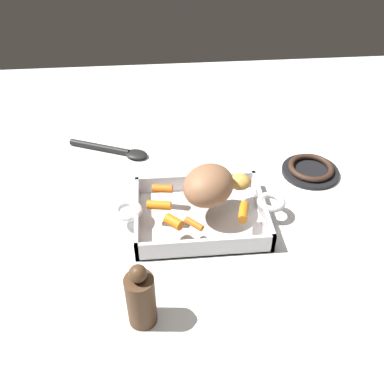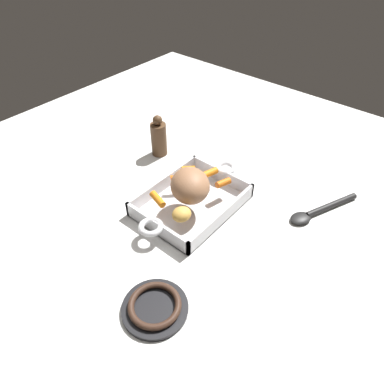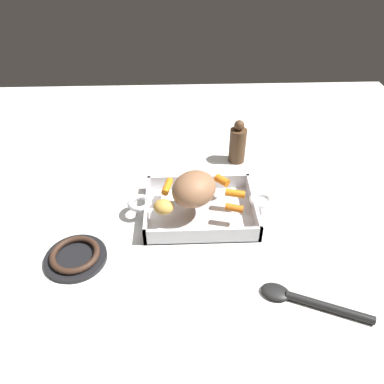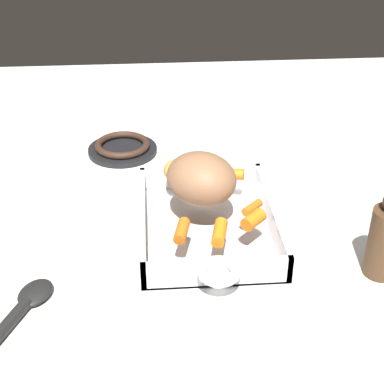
{
  "view_description": "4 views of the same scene",
  "coord_description": "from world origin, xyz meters",
  "px_view_note": "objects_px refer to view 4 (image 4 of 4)",
  "views": [
    {
      "loc": [
        -0.09,
        -0.76,
        0.73
      ],
      "look_at": [
        -0.02,
        0.01,
        0.08
      ],
      "focal_mm": 40.78,
      "sensor_mm": 36.0,
      "label": 1
    },
    {
      "loc": [
        0.6,
        0.51,
        0.74
      ],
      "look_at": [
        0.02,
        0.02,
        0.08
      ],
      "focal_mm": 33.31,
      "sensor_mm": 36.0,
      "label": 2
    },
    {
      "loc": [
        0.05,
        0.79,
        0.72
      ],
      "look_at": [
        0.02,
        -0.01,
        0.08
      ],
      "focal_mm": 34.76,
      "sensor_mm": 36.0,
      "label": 3
    },
    {
      "loc": [
        -0.86,
        0.09,
        0.61
      ],
      "look_at": [
        -0.0,
        0.03,
        0.08
      ],
      "focal_mm": 54.92,
      "sensor_mm": 36.0,
      "label": 4
    }
  ],
  "objects_px": {
    "baby_carrot_short": "(252,208)",
    "stove_burner_rear": "(122,148)",
    "baby_carrot_long": "(253,220)",
    "pork_roast": "(201,179)",
    "baby_carrot_southeast": "(220,233)",
    "potato_corner": "(176,170)",
    "serving_spoon": "(11,321)",
    "roasting_dish": "(208,223)",
    "baby_carrot_center_right": "(182,231)",
    "baby_carrot_southwest": "(229,174)"
  },
  "relations": [
    {
      "from": "baby_carrot_short",
      "to": "stove_burner_rear",
      "type": "bearing_deg",
      "value": 34.38
    },
    {
      "from": "baby_carrot_long",
      "to": "pork_roast",
      "type": "bearing_deg",
      "value": 42.86
    },
    {
      "from": "baby_carrot_southeast",
      "to": "potato_corner",
      "type": "relative_size",
      "value": 1.02
    },
    {
      "from": "baby_carrot_short",
      "to": "stove_burner_rear",
      "type": "xyz_separation_m",
      "value": [
        0.34,
        0.23,
        -0.05
      ]
    },
    {
      "from": "pork_roast",
      "to": "stove_burner_rear",
      "type": "xyz_separation_m",
      "value": [
        0.3,
        0.15,
        -0.09
      ]
    },
    {
      "from": "stove_burner_rear",
      "to": "serving_spoon",
      "type": "xyz_separation_m",
      "value": [
        -0.54,
        0.15,
        -0.0
      ]
    },
    {
      "from": "roasting_dish",
      "to": "baby_carrot_center_right",
      "type": "bearing_deg",
      "value": 149.41
    },
    {
      "from": "baby_carrot_long",
      "to": "baby_carrot_southeast",
      "type": "bearing_deg",
      "value": 116.97
    },
    {
      "from": "baby_carrot_center_right",
      "to": "roasting_dish",
      "type": "bearing_deg",
      "value": -30.59
    },
    {
      "from": "stove_burner_rear",
      "to": "serving_spoon",
      "type": "distance_m",
      "value": 0.56
    },
    {
      "from": "baby_carrot_long",
      "to": "roasting_dish",
      "type": "bearing_deg",
      "value": 46.18
    },
    {
      "from": "baby_carrot_southeast",
      "to": "stove_burner_rear",
      "type": "height_order",
      "value": "baby_carrot_southeast"
    },
    {
      "from": "roasting_dish",
      "to": "serving_spoon",
      "type": "height_order",
      "value": "roasting_dish"
    },
    {
      "from": "potato_corner",
      "to": "pork_roast",
      "type": "bearing_deg",
      "value": -154.21
    },
    {
      "from": "potato_corner",
      "to": "serving_spoon",
      "type": "distance_m",
      "value": 0.41
    },
    {
      "from": "serving_spoon",
      "to": "baby_carrot_southeast",
      "type": "bearing_deg",
      "value": -46.29
    },
    {
      "from": "baby_carrot_long",
      "to": "baby_carrot_short",
      "type": "distance_m",
      "value": 0.04
    },
    {
      "from": "baby_carrot_southeast",
      "to": "baby_carrot_southwest",
      "type": "distance_m",
      "value": 0.19
    },
    {
      "from": "roasting_dish",
      "to": "baby_carrot_southeast",
      "type": "distance_m",
      "value": 0.11
    },
    {
      "from": "baby_carrot_short",
      "to": "baby_carrot_center_right",
      "type": "bearing_deg",
      "value": 117.25
    },
    {
      "from": "baby_carrot_center_right",
      "to": "baby_carrot_short",
      "type": "xyz_separation_m",
      "value": [
        0.06,
        -0.13,
        -0.0
      ]
    },
    {
      "from": "potato_corner",
      "to": "baby_carrot_southeast",
      "type": "bearing_deg",
      "value": -163.4
    },
    {
      "from": "pork_roast",
      "to": "baby_carrot_southwest",
      "type": "height_order",
      "value": "pork_roast"
    },
    {
      "from": "pork_roast",
      "to": "baby_carrot_center_right",
      "type": "bearing_deg",
      "value": 158.86
    },
    {
      "from": "baby_carrot_southeast",
      "to": "pork_roast",
      "type": "bearing_deg",
      "value": 9.48
    },
    {
      "from": "roasting_dish",
      "to": "stove_burner_rear",
      "type": "bearing_deg",
      "value": 26.52
    },
    {
      "from": "roasting_dish",
      "to": "baby_carrot_long",
      "type": "distance_m",
      "value": 0.11
    },
    {
      "from": "baby_carrot_center_right",
      "to": "potato_corner",
      "type": "bearing_deg",
      "value": -0.35
    },
    {
      "from": "baby_carrot_long",
      "to": "serving_spoon",
      "type": "distance_m",
      "value": 0.41
    },
    {
      "from": "baby_carrot_center_right",
      "to": "baby_carrot_southwest",
      "type": "height_order",
      "value": "same"
    },
    {
      "from": "roasting_dish",
      "to": "potato_corner",
      "type": "relative_size",
      "value": 7.58
    },
    {
      "from": "serving_spoon",
      "to": "pork_roast",
      "type": "bearing_deg",
      "value": -28.63
    },
    {
      "from": "baby_carrot_short",
      "to": "baby_carrot_southwest",
      "type": "height_order",
      "value": "baby_carrot_southwest"
    },
    {
      "from": "potato_corner",
      "to": "baby_carrot_long",
      "type": "bearing_deg",
      "value": -144.62
    },
    {
      "from": "potato_corner",
      "to": "baby_carrot_center_right",
      "type": "bearing_deg",
      "value": 179.65
    },
    {
      "from": "baby_carrot_center_right",
      "to": "baby_carrot_short",
      "type": "bearing_deg",
      "value": -62.75
    },
    {
      "from": "baby_carrot_center_right",
      "to": "baby_carrot_southwest",
      "type": "bearing_deg",
      "value": -28.96
    },
    {
      "from": "baby_carrot_center_right",
      "to": "baby_carrot_southeast",
      "type": "relative_size",
      "value": 0.87
    },
    {
      "from": "roasting_dish",
      "to": "serving_spoon",
      "type": "xyz_separation_m",
      "value": [
        -0.22,
        0.31,
        -0.01
      ]
    },
    {
      "from": "baby_carrot_southeast",
      "to": "serving_spoon",
      "type": "bearing_deg",
      "value": 110.85
    },
    {
      "from": "baby_carrot_center_right",
      "to": "stove_burner_rear",
      "type": "bearing_deg",
      "value": 14.99
    },
    {
      "from": "baby_carrot_center_right",
      "to": "stove_burner_rear",
      "type": "distance_m",
      "value": 0.42
    },
    {
      "from": "potato_corner",
      "to": "stove_burner_rear",
      "type": "height_order",
      "value": "potato_corner"
    },
    {
      "from": "baby_carrot_center_right",
      "to": "potato_corner",
      "type": "relative_size",
      "value": 0.89
    },
    {
      "from": "baby_carrot_long",
      "to": "baby_carrot_center_right",
      "type": "bearing_deg",
      "value": 99.55
    },
    {
      "from": "potato_corner",
      "to": "baby_carrot_short",
      "type": "bearing_deg",
      "value": -134.72
    },
    {
      "from": "baby_carrot_long",
      "to": "serving_spoon",
      "type": "relative_size",
      "value": 0.17
    },
    {
      "from": "baby_carrot_center_right",
      "to": "baby_carrot_southeast",
      "type": "bearing_deg",
      "value": -99.68
    },
    {
      "from": "baby_carrot_short",
      "to": "serving_spoon",
      "type": "height_order",
      "value": "baby_carrot_short"
    },
    {
      "from": "roasting_dish",
      "to": "potato_corner",
      "type": "height_order",
      "value": "potato_corner"
    }
  ]
}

